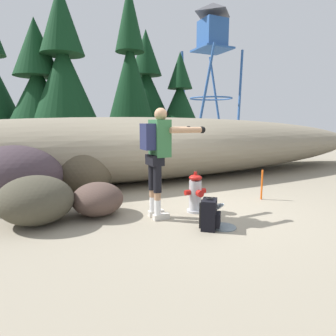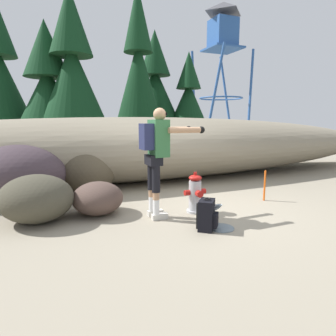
% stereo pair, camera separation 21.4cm
% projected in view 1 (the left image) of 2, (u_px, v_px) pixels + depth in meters
% --- Properties ---
extents(ground_plane, '(56.00, 56.00, 0.04)m').
position_uv_depth(ground_plane, '(196.00, 209.00, 5.18)').
color(ground_plane, gray).
extents(dirt_embankment, '(16.48, 3.20, 1.66)m').
position_uv_depth(dirt_embankment, '(140.00, 148.00, 7.73)').
color(dirt_embankment, gray).
rests_on(dirt_embankment, ground_plane).
extents(fire_hydrant, '(0.39, 0.34, 0.70)m').
position_uv_depth(fire_hydrant, '(195.00, 194.00, 4.93)').
color(fire_hydrant, '#B2B2B7').
rests_on(fire_hydrant, ground_plane).
extents(hydrant_water_jet, '(0.38, 0.89, 0.43)m').
position_uv_depth(hydrant_water_jet, '(213.00, 212.00, 4.47)').
color(hydrant_water_jet, silver).
rests_on(hydrant_water_jet, ground_plane).
extents(utility_worker, '(0.98, 0.55, 1.76)m').
position_uv_depth(utility_worker, '(159.00, 149.00, 4.52)').
color(utility_worker, beige).
rests_on(utility_worker, ground_plane).
extents(spare_backpack, '(0.36, 0.36, 0.47)m').
position_uv_depth(spare_backpack, '(210.00, 215.00, 4.16)').
color(spare_backpack, black).
rests_on(spare_backpack, ground_plane).
extents(boulder_large, '(2.22, 2.26, 1.13)m').
position_uv_depth(boulder_large, '(16.00, 174.00, 5.46)').
color(boulder_large, '#3F333A').
rests_on(boulder_large, ground_plane).
extents(boulder_mid, '(1.87, 1.82, 1.13)m').
position_uv_depth(boulder_mid, '(84.00, 168.00, 6.16)').
color(boulder_mid, '#4D4433').
rests_on(boulder_mid, ground_plane).
extents(boulder_small, '(1.57, 1.57, 0.74)m').
position_uv_depth(boulder_small, '(36.00, 200.00, 4.36)').
color(boulder_small, '#423F31').
rests_on(boulder_small, ground_plane).
extents(boulder_outlier, '(1.07, 1.11, 0.55)m').
position_uv_depth(boulder_outlier, '(98.00, 199.00, 4.77)').
color(boulder_outlier, '#4E3C34').
rests_on(boulder_outlier, ground_plane).
extents(pine_tree_left, '(2.66, 2.66, 5.39)m').
position_uv_depth(pine_tree_left, '(38.00, 86.00, 11.03)').
color(pine_tree_left, '#47331E').
rests_on(pine_tree_left, ground_plane).
extents(pine_tree_center, '(2.45, 2.45, 6.46)m').
position_uv_depth(pine_tree_center, '(63.00, 67.00, 10.63)').
color(pine_tree_center, '#47331E').
rests_on(pine_tree_center, ground_plane).
extents(pine_tree_right, '(1.87, 1.87, 7.12)m').
position_uv_depth(pine_tree_right, '(130.00, 64.00, 12.00)').
color(pine_tree_right, '#47331E').
rests_on(pine_tree_right, ground_plane).
extents(pine_tree_far_right, '(2.40, 2.40, 6.01)m').
position_uv_depth(pine_tree_far_right, '(146.00, 83.00, 14.41)').
color(pine_tree_far_right, '#47331E').
rests_on(pine_tree_far_right, ground_plane).
extents(pine_tree_ridge_end, '(1.91, 1.91, 4.93)m').
position_uv_depth(pine_tree_ridge_end, '(180.00, 95.00, 14.33)').
color(pine_tree_ridge_end, '#47331E').
rests_on(pine_tree_ridge_end, ground_plane).
extents(watchtower, '(3.71, 3.71, 9.21)m').
position_uv_depth(watchtower, '(212.00, 39.00, 19.05)').
color(watchtower, '#285193').
rests_on(watchtower, ground_plane).
extents(survey_stake, '(0.04, 0.04, 0.60)m').
position_uv_depth(survey_stake, '(262.00, 185.00, 5.73)').
color(survey_stake, '#E55914').
rests_on(survey_stake, ground_plane).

